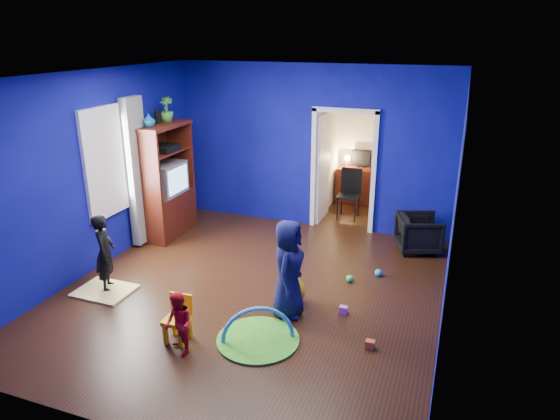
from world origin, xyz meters
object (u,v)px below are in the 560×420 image
(kid_chair, at_px, (177,322))
(toddler_red, at_px, (179,324))
(tv_armoire, at_px, (165,181))
(crt_tv, at_px, (166,179))
(hopper_ball, at_px, (291,291))
(vase, at_px, (149,120))
(armchair, at_px, (419,233))
(study_desk, at_px, (359,186))
(folding_chair, at_px, (349,195))
(child_navy, at_px, (288,269))
(child_black, at_px, (105,253))
(play_mat, at_px, (258,340))

(kid_chair, bearing_deg, toddler_red, -56.48)
(tv_armoire, height_order, crt_tv, tv_armoire)
(crt_tv, xyz_separation_m, hopper_ball, (2.80, -1.55, -0.83))
(vase, distance_m, hopper_ball, 3.62)
(vase, height_order, crt_tv, vase)
(armchair, xyz_separation_m, toddler_red, (-2.21, -3.76, 0.07))
(hopper_ball, bearing_deg, toddler_red, -119.28)
(armchair, xyz_separation_m, crt_tv, (-4.20, -0.77, 0.72))
(study_desk, height_order, folding_chair, folding_chair)
(crt_tv, distance_m, folding_chair, 3.40)
(child_navy, distance_m, crt_tv, 3.39)
(kid_chair, bearing_deg, child_black, 150.94)
(toddler_red, xyz_separation_m, kid_chair, (-0.15, 0.20, -0.12))
(hopper_ball, bearing_deg, study_desk, 90.22)
(vase, distance_m, tv_armoire, 1.12)
(child_black, bearing_deg, folding_chair, -60.92)
(toddler_red, relative_size, kid_chair, 1.48)
(vase, relative_size, hopper_ball, 0.54)
(toddler_red, distance_m, folding_chair, 4.93)
(child_black, relative_size, folding_chair, 1.19)
(tv_armoire, distance_m, hopper_ball, 3.33)
(play_mat, bearing_deg, tv_armoire, 137.99)
(armchair, xyz_separation_m, kid_chair, (-2.36, -3.56, -0.05))
(child_black, relative_size, crt_tv, 1.57)
(armchair, height_order, kid_chair, armchair)
(child_navy, relative_size, kid_chair, 2.53)
(armchair, height_order, vase, vase)
(child_navy, height_order, play_mat, child_navy)
(child_black, bearing_deg, armchair, -82.67)
(armchair, relative_size, toddler_red, 0.90)
(hopper_ball, distance_m, play_mat, 0.95)
(hopper_ball, bearing_deg, child_navy, -78.69)
(toddler_red, bearing_deg, child_black, -169.56)
(toddler_red, relative_size, folding_chair, 0.81)
(crt_tv, relative_size, folding_chair, 0.76)
(child_navy, bearing_deg, toddler_red, 138.44)
(crt_tv, distance_m, kid_chair, 3.43)
(toddler_red, distance_m, kid_chair, 0.28)
(toddler_red, xyz_separation_m, hopper_ball, (0.81, 1.44, -0.18))
(hopper_ball, bearing_deg, folding_chair, 90.28)
(child_black, bearing_deg, play_mat, -128.53)
(toddler_red, xyz_separation_m, study_desk, (0.79, 5.82, 0.00))
(hopper_ball, height_order, kid_chair, kid_chair)
(study_desk, bearing_deg, play_mat, -90.72)
(tv_armoire, relative_size, study_desk, 2.23)
(tv_armoire, xyz_separation_m, play_mat, (2.75, -2.48, -0.97))
(crt_tv, distance_m, play_mat, 3.81)
(vase, distance_m, study_desk, 4.54)
(crt_tv, xyz_separation_m, study_desk, (2.78, 2.83, -0.65))
(toddler_red, bearing_deg, folding_chair, 120.29)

